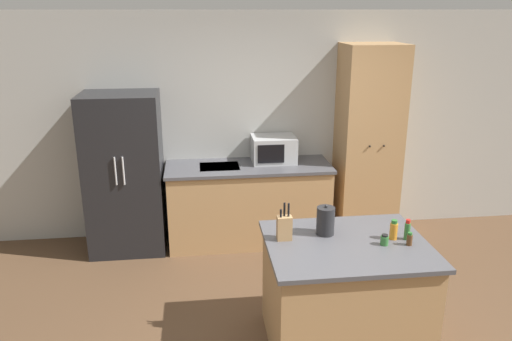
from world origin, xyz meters
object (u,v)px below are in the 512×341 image
spice_bottle_short_red (410,239)px  kettle (325,221)px  refrigerator (125,174)px  spice_bottle_green_herb (407,230)px  pantry_cabinet (368,143)px  spice_bottle_amber_oil (394,230)px  microwave (274,149)px  knife_block (284,227)px  spice_bottle_tall_dark (384,240)px

spice_bottle_short_red → kettle: size_ratio=0.41×
refrigerator → spice_bottle_green_herb: bearing=-39.7°
pantry_cabinet → spice_bottle_amber_oil: bearing=-103.4°
microwave → kettle: 1.93m
refrigerator → spice_bottle_amber_oil: (2.29, -1.96, 0.09)m
refrigerator → knife_block: (1.44, -1.87, 0.12)m
spice_bottle_tall_dark → spice_bottle_amber_oil: spice_bottle_amber_oil is taller
microwave → knife_block: (-0.22, -1.98, -0.07)m
spice_bottle_short_red → spice_bottle_green_herb: bearing=77.9°
spice_bottle_short_red → spice_bottle_tall_dark: bearing=171.4°
spice_bottle_tall_dark → spice_bottle_amber_oil: size_ratio=0.53×
spice_bottle_tall_dark → spice_bottle_short_red: spice_bottle_short_red is taller
pantry_cabinet → spice_bottle_amber_oil: (-0.48, -2.02, -0.15)m
refrigerator → kettle: 2.55m
refrigerator → spice_bottle_amber_oil: refrigerator is taller
pantry_cabinet → knife_block: bearing=-124.5°
microwave → spice_bottle_green_herb: (0.72, -2.10, -0.10)m
refrigerator → kettle: bearing=-45.5°
knife_block → spice_bottle_green_herb: size_ratio=1.82×
spice_bottle_short_red → kettle: (-0.58, 0.27, 0.07)m
spice_bottle_tall_dark → spice_bottle_amber_oil: (0.10, 0.09, 0.03)m
knife_block → spice_bottle_short_red: size_ratio=2.92×
microwave → spice_bottle_green_herb: 2.22m
refrigerator → spice_bottle_short_red: 3.15m
spice_bottle_tall_dark → kettle: 0.47m
knife_block → spice_bottle_tall_dark: 0.76m
knife_block → kettle: knife_block is taller
refrigerator → knife_block: refrigerator is taller
spice_bottle_short_red → spice_bottle_amber_oil: bearing=124.6°
pantry_cabinet → spice_bottle_green_herb: (-0.38, -2.04, -0.14)m
refrigerator → kettle: (1.78, -1.81, 0.13)m
microwave → knife_block: bearing=-96.5°
refrigerator → pantry_cabinet: size_ratio=0.79×
spice_bottle_tall_dark → spice_bottle_green_herb: spice_bottle_green_herb is taller
microwave → spice_bottle_green_herb: size_ratio=3.01×
pantry_cabinet → spice_bottle_tall_dark: pantry_cabinet is taller
spice_bottle_amber_oil → spice_bottle_tall_dark: bearing=-139.6°
spice_bottle_short_red → refrigerator: bearing=138.7°
spice_bottle_amber_oil → spice_bottle_green_herb: size_ratio=0.96×
refrigerator → kettle: size_ratio=7.09×
spice_bottle_tall_dark → spice_bottle_short_red: size_ratio=0.82×
knife_block → spice_bottle_tall_dark: (0.74, -0.18, -0.06)m
microwave → pantry_cabinet: bearing=-3.1°
knife_block → spice_bottle_short_red: (0.92, -0.21, -0.05)m
spice_bottle_green_herb → kettle: bearing=164.1°
refrigerator → microwave: refrigerator is taller
pantry_cabinet → spice_bottle_tall_dark: size_ratio=26.75×
microwave → spice_bottle_green_herb: microwave is taller
spice_bottle_amber_oil → spice_bottle_green_herb: 0.10m
kettle → microwave: bearing=93.4°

